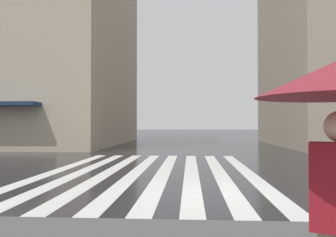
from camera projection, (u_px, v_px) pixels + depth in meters
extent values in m
plane|color=black|center=(206.00, 193.00, 8.78)|extent=(220.00, 220.00, 0.00)
cube|color=silver|center=(247.00, 172.00, 12.67)|extent=(13.00, 0.50, 0.01)
cube|color=silver|center=(219.00, 172.00, 12.73)|extent=(13.00, 0.50, 0.01)
cube|color=silver|center=(191.00, 172.00, 12.80)|extent=(13.00, 0.50, 0.01)
cube|color=silver|center=(164.00, 171.00, 12.86)|extent=(13.00, 0.50, 0.01)
cube|color=silver|center=(137.00, 171.00, 12.92)|extent=(13.00, 0.50, 0.01)
cube|color=silver|center=(110.00, 171.00, 12.99)|extent=(13.00, 0.50, 0.01)
cube|color=silver|center=(84.00, 171.00, 13.05)|extent=(13.00, 0.50, 0.01)
cube|color=silver|center=(58.00, 171.00, 13.11)|extent=(13.00, 0.50, 0.01)
cube|color=tan|center=(8.00, 31.00, 31.90)|extent=(18.84, 20.86, 20.46)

